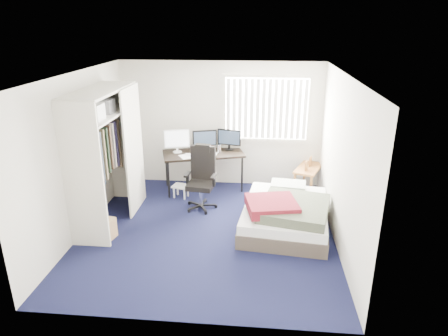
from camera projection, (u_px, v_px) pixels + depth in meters
name	position (u px, v px, depth m)	size (l,w,h in m)	color
ground	(208.00, 231.00, 6.48)	(4.20, 4.20, 0.00)	black
room_shell	(206.00, 142.00, 5.96)	(4.20, 4.20, 4.20)	silver
window_assembly	(266.00, 109.00, 7.75)	(1.72, 0.09, 1.32)	white
closet	(106.00, 144.00, 6.41)	(0.64, 1.84, 2.22)	beige
desk	(203.00, 151.00, 7.87)	(1.70, 1.14, 1.23)	black
office_chair	(202.00, 184.00, 7.20)	(0.60, 0.60, 1.15)	black
footstool	(181.00, 188.00, 7.67)	(0.35, 0.30, 0.24)	white
nightstand	(308.00, 170.00, 7.74)	(0.65, 0.88, 0.72)	brown
bed	(286.00, 213.00, 6.51)	(1.54, 1.94, 0.60)	#42382F
pine_box	(100.00, 229.00, 6.22)	(0.43, 0.32, 0.32)	tan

